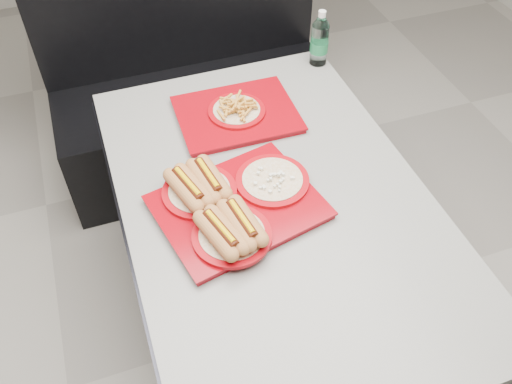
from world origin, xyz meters
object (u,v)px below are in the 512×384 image
object	(u,v)px
diner_table	(275,234)
water_bottle	(320,41)
tray_near	(232,204)
tray_far	(237,112)
booth_bench	(193,88)

from	to	relation	value
diner_table	water_bottle	world-z (taller)	water_bottle
diner_table	tray_near	size ratio (longest dim) A/B	2.73
tray_far	water_bottle	size ratio (longest dim) A/B	1.90
diner_table	tray_far	xyz separation A→B (m)	(0.01, 0.41, 0.19)
diner_table	tray_near	distance (m)	0.25
diner_table	water_bottle	bearing A→B (deg)	56.68
tray_near	tray_far	bearing A→B (deg)	70.09
booth_bench	tray_far	xyz separation A→B (m)	(0.01, -0.69, 0.37)
booth_bench	water_bottle	world-z (taller)	booth_bench
diner_table	tray_near	world-z (taller)	tray_near
water_bottle	diner_table	bearing A→B (deg)	-123.32
diner_table	booth_bench	size ratio (longest dim) A/B	1.05
diner_table	tray_far	distance (m)	0.45
diner_table	tray_far	bearing A→B (deg)	89.04
tray_far	water_bottle	bearing A→B (deg)	28.16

